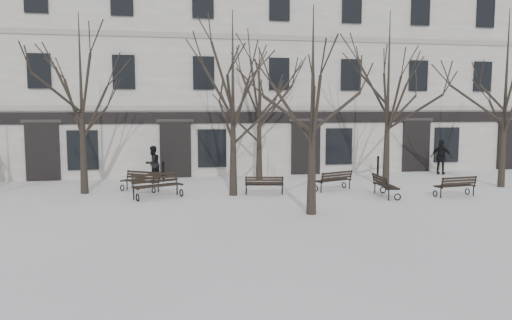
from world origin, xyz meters
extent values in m
plane|color=white|center=(0.00, 0.00, 0.00)|extent=(100.00, 100.00, 0.00)
cube|color=silver|center=(0.00, 13.00, 5.50)|extent=(40.00, 10.00, 11.00)
cube|color=#9F9891|center=(0.00, 7.97, 3.60)|extent=(40.00, 0.12, 0.25)
cube|color=#9F9891|center=(0.00, 7.97, 7.30)|extent=(40.00, 0.12, 0.25)
cube|color=black|center=(0.00, 7.96, 3.10)|extent=(40.00, 0.10, 0.60)
cube|color=black|center=(-10.00, 7.94, 1.45)|extent=(1.60, 0.22, 2.90)
cube|color=#2D2B28|center=(-10.00, 7.90, 2.95)|extent=(1.90, 0.08, 0.18)
cube|color=black|center=(-8.10, 7.95, 1.50)|extent=(1.50, 0.14, 2.00)
cube|color=black|center=(-3.50, 7.94, 1.45)|extent=(1.60, 0.22, 2.90)
cube|color=#2D2B28|center=(-3.50, 7.90, 2.95)|extent=(1.90, 0.08, 0.18)
cube|color=black|center=(-1.60, 7.95, 1.50)|extent=(1.50, 0.14, 2.00)
cube|color=black|center=(3.50, 7.94, 1.45)|extent=(1.60, 0.22, 2.90)
cube|color=#2D2B28|center=(3.50, 7.90, 2.95)|extent=(1.90, 0.08, 0.18)
cube|color=black|center=(5.40, 7.95, 1.50)|extent=(1.50, 0.14, 2.00)
cube|color=black|center=(10.00, 7.94, 1.45)|extent=(1.60, 0.22, 2.90)
cube|color=#2D2B28|center=(10.00, 7.90, 2.95)|extent=(1.90, 0.08, 0.18)
cube|color=black|center=(11.90, 7.95, 1.50)|extent=(1.50, 0.14, 2.00)
cube|color=black|center=(16.00, 7.94, 1.45)|extent=(1.60, 0.22, 2.90)
cube|color=#2D2B28|center=(16.00, 7.90, 2.95)|extent=(1.90, 0.08, 0.18)
cube|color=black|center=(-10.00, 7.95, 5.40)|extent=(1.10, 0.14, 1.70)
cube|color=black|center=(-6.00, 7.95, 5.40)|extent=(1.10, 0.14, 1.70)
cube|color=black|center=(-2.00, 7.95, 5.40)|extent=(1.10, 0.14, 1.70)
cube|color=black|center=(-2.00, 7.95, 9.00)|extent=(1.10, 0.14, 1.70)
cube|color=black|center=(2.00, 7.95, 5.40)|extent=(1.10, 0.14, 1.70)
cube|color=black|center=(2.00, 7.95, 9.00)|extent=(1.10, 0.14, 1.70)
cube|color=black|center=(6.00, 7.95, 5.40)|extent=(1.10, 0.14, 1.70)
cube|color=black|center=(6.00, 7.95, 9.00)|extent=(1.10, 0.14, 1.70)
cube|color=black|center=(10.00, 7.95, 5.40)|extent=(1.10, 0.14, 1.70)
cube|color=black|center=(10.00, 7.95, 9.00)|extent=(1.10, 0.14, 1.70)
cube|color=black|center=(14.00, 7.95, 5.40)|extent=(1.10, 0.14, 1.70)
cube|color=black|center=(14.00, 7.95, 9.00)|extent=(1.10, 0.14, 1.70)
cone|color=black|center=(-1.29, 2.07, 1.58)|extent=(0.34, 0.34, 3.16)
cone|color=black|center=(0.81, -2.05, 1.47)|extent=(0.34, 0.34, 2.93)
cone|color=black|center=(11.10, 2.03, 1.68)|extent=(0.34, 0.34, 3.36)
cone|color=black|center=(-7.43, 3.69, 1.58)|extent=(0.34, 0.34, 3.17)
cone|color=black|center=(0.61, 6.29, 1.38)|extent=(0.34, 0.34, 2.75)
cone|color=black|center=(6.04, 3.32, 1.68)|extent=(0.34, 0.34, 3.36)
torus|color=black|center=(-5.13, 1.40, 0.15)|extent=(0.18, 0.31, 0.32)
cylinder|color=black|center=(-5.30, 1.76, 0.25)|extent=(0.06, 0.06, 0.50)
cube|color=black|center=(-5.22, 1.58, 0.50)|extent=(0.30, 0.58, 0.06)
torus|color=black|center=(-3.43, 2.17, 0.15)|extent=(0.18, 0.31, 0.32)
cylinder|color=black|center=(-3.59, 2.53, 0.25)|extent=(0.06, 0.06, 0.50)
cube|color=black|center=(-3.51, 2.35, 0.50)|extent=(0.30, 0.58, 0.06)
cube|color=black|center=(-4.26, 1.74, 0.52)|extent=(1.85, 0.90, 0.04)
cube|color=black|center=(-4.32, 1.88, 0.52)|extent=(1.85, 0.90, 0.04)
cube|color=black|center=(-4.39, 2.02, 0.52)|extent=(1.85, 0.90, 0.04)
cube|color=black|center=(-4.45, 2.16, 0.52)|extent=(1.85, 0.90, 0.04)
cube|color=black|center=(-4.47, 2.21, 0.66)|extent=(1.83, 0.85, 0.10)
cube|color=black|center=(-4.48, 2.23, 0.79)|extent=(1.83, 0.85, 0.10)
cube|color=black|center=(-4.49, 2.25, 0.93)|extent=(1.83, 0.85, 0.10)
cylinder|color=black|center=(-5.33, 1.84, 0.72)|extent=(0.10, 0.16, 0.55)
cylinder|color=black|center=(-3.62, 2.61, 0.72)|extent=(0.10, 0.16, 0.55)
torus|color=black|center=(0.78, 2.08, 0.12)|extent=(0.09, 0.26, 0.26)
cylinder|color=black|center=(0.72, 1.76, 0.20)|extent=(0.04, 0.04, 0.40)
cube|color=black|center=(0.75, 1.92, 0.40)|extent=(0.14, 0.49, 0.04)
torus|color=black|center=(-0.69, 2.38, 0.12)|extent=(0.09, 0.26, 0.26)
cylinder|color=black|center=(-0.76, 2.06, 0.20)|extent=(0.04, 0.04, 0.40)
cube|color=black|center=(-0.72, 2.22, 0.40)|extent=(0.14, 0.49, 0.04)
cube|color=black|center=(0.05, 2.26, 0.42)|extent=(1.58, 0.40, 0.03)
cube|color=black|center=(0.03, 2.14, 0.42)|extent=(1.58, 0.40, 0.03)
cube|color=black|center=(0.00, 2.02, 0.42)|extent=(1.58, 0.40, 0.03)
cube|color=black|center=(-0.02, 1.90, 0.42)|extent=(1.58, 0.40, 0.03)
cube|color=black|center=(-0.03, 1.86, 0.53)|extent=(1.57, 0.35, 0.08)
cube|color=black|center=(-0.03, 1.84, 0.64)|extent=(1.57, 0.35, 0.08)
cube|color=black|center=(-0.04, 1.82, 0.74)|extent=(1.57, 0.35, 0.08)
cylinder|color=black|center=(0.70, 1.69, 0.58)|extent=(0.06, 0.13, 0.44)
cylinder|color=black|center=(-0.77, 1.99, 0.58)|extent=(0.06, 0.13, 0.44)
torus|color=black|center=(8.35, 0.45, 0.13)|extent=(0.09, 0.28, 0.28)
cylinder|color=black|center=(8.40, 0.11, 0.21)|extent=(0.05, 0.05, 0.43)
cube|color=black|center=(8.38, 0.28, 0.43)|extent=(0.12, 0.53, 0.05)
torus|color=black|center=(6.75, 0.22, 0.13)|extent=(0.09, 0.28, 0.28)
cylinder|color=black|center=(6.80, -0.12, 0.21)|extent=(0.05, 0.05, 0.43)
cube|color=black|center=(6.77, 0.05, 0.43)|extent=(0.12, 0.53, 0.05)
cube|color=black|center=(7.54, 0.38, 0.45)|extent=(1.71, 0.33, 0.03)
cube|color=black|center=(7.56, 0.24, 0.45)|extent=(1.71, 0.33, 0.03)
cube|color=black|center=(7.58, 0.11, 0.45)|extent=(1.71, 0.33, 0.03)
cube|color=black|center=(7.60, -0.02, 0.45)|extent=(1.71, 0.33, 0.03)
cube|color=black|center=(7.61, -0.06, 0.57)|extent=(1.70, 0.27, 0.09)
cube|color=black|center=(7.61, -0.08, 0.69)|extent=(1.70, 0.27, 0.09)
cube|color=black|center=(7.61, -0.10, 0.80)|extent=(1.70, 0.27, 0.09)
cylinder|color=black|center=(8.41, 0.04, 0.62)|extent=(0.06, 0.14, 0.47)
cylinder|color=black|center=(6.81, -0.19, 0.62)|extent=(0.06, 0.14, 0.47)
torus|color=black|center=(-5.92, 4.09, 0.13)|extent=(0.19, 0.26, 0.28)
cylinder|color=black|center=(-5.73, 4.38, 0.22)|extent=(0.05, 0.05, 0.43)
cube|color=black|center=(-5.83, 4.23, 0.43)|extent=(0.33, 0.47, 0.05)
torus|color=black|center=(-4.55, 3.19, 0.13)|extent=(0.19, 0.26, 0.28)
cylinder|color=black|center=(-4.36, 3.48, 0.22)|extent=(0.05, 0.05, 0.43)
cube|color=black|center=(-4.46, 3.34, 0.43)|extent=(0.33, 0.47, 0.05)
cube|color=black|center=(-5.26, 3.61, 0.45)|extent=(1.50, 1.02, 0.03)
cube|color=black|center=(-5.18, 3.72, 0.45)|extent=(1.50, 1.02, 0.03)
cube|color=black|center=(-5.11, 3.83, 0.45)|extent=(1.50, 1.02, 0.03)
cube|color=black|center=(-5.04, 3.95, 0.45)|extent=(1.50, 1.02, 0.03)
cube|color=black|center=(-5.02, 3.98, 0.58)|extent=(1.47, 0.98, 0.09)
cube|color=black|center=(-5.00, 3.99, 0.69)|extent=(1.47, 0.98, 0.09)
cube|color=black|center=(-4.99, 4.01, 0.81)|extent=(1.47, 0.98, 0.09)
cylinder|color=black|center=(-5.69, 4.44, 0.63)|extent=(0.11, 0.14, 0.48)
cylinder|color=black|center=(-4.32, 3.55, 0.63)|extent=(0.11, 0.14, 0.48)
torus|color=black|center=(3.88, 3.01, 0.14)|extent=(0.15, 0.28, 0.28)
cylinder|color=black|center=(4.02, 2.69, 0.22)|extent=(0.05, 0.05, 0.44)
cube|color=black|center=(3.95, 2.85, 0.44)|extent=(0.25, 0.51, 0.05)
torus|color=black|center=(2.36, 2.39, 0.14)|extent=(0.15, 0.28, 0.28)
cylinder|color=black|center=(2.49, 2.07, 0.22)|extent=(0.05, 0.05, 0.44)
cube|color=black|center=(2.43, 2.23, 0.44)|extent=(0.25, 0.51, 0.05)
cube|color=black|center=(3.11, 2.74, 0.45)|extent=(1.64, 0.74, 0.03)
cube|color=black|center=(3.16, 2.61, 0.45)|extent=(1.64, 0.74, 0.03)
cube|color=black|center=(3.21, 2.49, 0.45)|extent=(1.64, 0.74, 0.03)
cube|color=black|center=(3.26, 2.36, 0.45)|extent=(1.64, 0.74, 0.03)
cube|color=black|center=(3.28, 2.32, 0.58)|extent=(1.62, 0.69, 0.09)
cube|color=black|center=(3.29, 2.31, 0.70)|extent=(1.62, 0.69, 0.09)
cube|color=black|center=(3.29, 2.29, 0.81)|extent=(1.62, 0.69, 0.09)
cylinder|color=black|center=(4.05, 2.62, 0.63)|extent=(0.09, 0.14, 0.48)
cylinder|color=black|center=(2.52, 1.99, 0.63)|extent=(0.09, 0.14, 0.48)
torus|color=black|center=(4.87, -0.25, 0.14)|extent=(0.29, 0.08, 0.29)
cylinder|color=black|center=(4.51, -0.21, 0.22)|extent=(0.05, 0.05, 0.45)
cube|color=black|center=(4.69, -0.23, 0.45)|extent=(0.55, 0.10, 0.05)
torus|color=black|center=(5.04, 1.43, 0.14)|extent=(0.29, 0.08, 0.29)
cylinder|color=black|center=(4.68, 1.46, 0.22)|extent=(0.05, 0.05, 0.45)
cube|color=black|center=(4.86, 1.45, 0.45)|extent=(0.55, 0.10, 0.05)
cube|color=black|center=(4.99, 0.58, 0.47)|extent=(0.27, 1.79, 0.03)
cube|color=black|center=(4.85, 0.60, 0.47)|extent=(0.27, 1.79, 0.03)
cube|color=black|center=(4.72, 0.61, 0.47)|extent=(0.27, 1.79, 0.03)
cube|color=black|center=(4.58, 0.63, 0.47)|extent=(0.27, 1.79, 0.03)
cube|color=black|center=(4.54, 0.63, 0.60)|extent=(0.21, 1.78, 0.09)
cube|color=black|center=(4.52, 0.63, 0.71)|extent=(0.21, 1.78, 0.09)
cube|color=black|center=(4.50, 0.63, 0.83)|extent=(0.21, 1.78, 0.09)
cylinder|color=black|center=(4.43, -0.21, 0.64)|extent=(0.15, 0.05, 0.49)
cylinder|color=black|center=(4.60, 1.47, 0.64)|extent=(0.15, 0.05, 0.49)
cylinder|color=black|center=(-4.14, 6.48, 0.46)|extent=(0.11, 0.11, 0.92)
sphere|color=black|center=(-4.14, 6.48, 0.94)|extent=(0.13, 0.13, 0.13)
cylinder|color=black|center=(7.27, 6.94, 0.48)|extent=(0.11, 0.11, 0.95)
sphere|color=black|center=(7.27, 6.94, 0.97)|extent=(0.13, 0.13, 0.13)
imported|color=black|center=(-4.65, 6.93, 0.00)|extent=(1.07, 1.05, 1.74)
imported|color=black|center=(10.74, 6.49, 0.00)|extent=(1.11, 1.10, 1.89)
camera|label=1|loc=(-4.10, -18.15, 3.61)|focal=35.00mm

